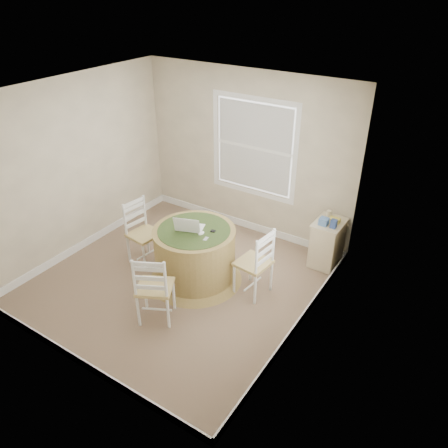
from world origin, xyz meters
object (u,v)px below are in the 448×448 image
Objects in this scene: chair_left at (144,234)px; laptop at (189,227)px; corner_chest at (327,243)px; round_table at (195,253)px; chair_right at (253,262)px; chair_near at (155,287)px.

laptop is at bearing -80.28° from chair_left.
chair_left reaches higher than corner_chest.
chair_right is (0.81, 0.19, 0.04)m from round_table.
round_table is at bearing 175.63° from laptop.
chair_right is at bearing -115.62° from corner_chest.
chair_left is 1.70m from chair_right.
round_table is 0.83m from chair_right.
chair_near is at bearing -27.65° from chair_right.
chair_left is 2.19× the size of laptop.
chair_near is 1.32m from chair_right.
laptop is 2.05m from corner_chest.
chair_left is 2.65m from corner_chest.
laptop is at bearing -175.87° from round_table.
laptop is (-0.06, -0.02, 0.40)m from round_table.
chair_near is 1.35× the size of corner_chest.
laptop reaches higher than chair_left.
chair_right reaches higher than round_table.
chair_right is (0.75, 1.09, 0.00)m from chair_near.
chair_right is 2.19× the size of laptop.
chair_near and chair_right have the same top height.
corner_chest is (2.25, 1.40, -0.12)m from chair_left.
corner_chest is at bearing -147.85° from chair_near.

